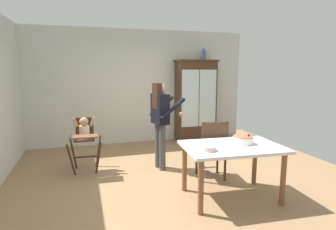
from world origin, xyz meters
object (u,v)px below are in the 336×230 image
high_chair_with_toddler (84,134)px  dining_chair_far_side (213,146)px  birthday_cake (243,140)px  serving_bowl (209,149)px  china_cabinet (196,100)px  dining_table (232,153)px  ceramic_vase (203,55)px  adult_person (160,115)px

high_chair_with_toddler → dining_chair_far_side: (1.94, -1.01, -0.10)m
birthday_cake → serving_bowl: size_ratio=1.56×
china_cabinet → dining_table: (-0.78, -3.15, -0.37)m
birthday_cake → serving_bowl: bearing=-163.5°
china_cabinet → high_chair_with_toddler: (-2.68, -1.48, -0.35)m
ceramic_vase → adult_person: (-1.58, -1.76, -1.15)m
china_cabinet → ceramic_vase: bearing=1.1°
ceramic_vase → dining_chair_far_side: size_ratio=0.28×
adult_person → serving_bowl: adult_person is taller
high_chair_with_toddler → adult_person: adult_person is taller
birthday_cake → dining_chair_far_side: bearing=104.2°
china_cabinet → high_chair_with_toddler: china_cabinet is taller
china_cabinet → ceramic_vase: 1.13m
serving_bowl → dining_chair_far_side: 0.93m
adult_person → dining_chair_far_side: size_ratio=1.59×
china_cabinet → ceramic_vase: size_ratio=7.39×
dining_table → high_chair_with_toddler: bearing=138.8°
birthday_cake → high_chair_with_toddler: bearing=142.3°
china_cabinet → ceramic_vase: ceramic_vase is taller
high_chair_with_toddler → birthday_cake: high_chair_with_toddler is taller
birthday_cake → china_cabinet: bearing=79.4°
china_cabinet → birthday_cake: 3.17m
ceramic_vase → dining_table: size_ratio=0.20×
serving_bowl → high_chair_with_toddler: bearing=129.8°
ceramic_vase → dining_table: 3.62m
adult_person → serving_bowl: 1.56m
serving_bowl → china_cabinet: bearing=70.2°
dining_chair_far_side → high_chair_with_toddler: bearing=-19.3°
dining_table → dining_chair_far_side: 0.66m
adult_person → serving_bowl: (0.21, -1.53, -0.20)m
china_cabinet → serving_bowl: (-1.18, -3.28, -0.24)m
china_cabinet → high_chair_with_toddler: bearing=-151.0°
adult_person → dining_table: size_ratio=1.12×
adult_person → dining_chair_far_side: (0.66, -0.74, -0.41)m
ceramic_vase → serving_bowl: (-1.37, -3.29, -1.35)m
dining_table → serving_bowl: serving_bowl is taller
adult_person → birthday_cake: adult_person is taller
birthday_cake → dining_chair_far_side: 0.68m
china_cabinet → ceramic_vase: (0.19, 0.00, 1.11)m
dining_table → adult_person: bearing=113.8°
high_chair_with_toddler → serving_bowl: (1.50, -1.80, 0.11)m
ceramic_vase → serving_bowl: ceramic_vase is taller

